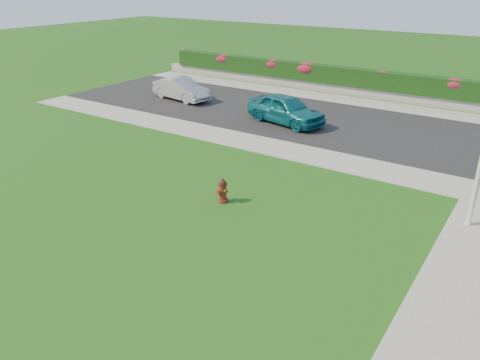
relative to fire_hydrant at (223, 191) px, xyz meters
The scene contains 14 objects.
ground 3.40m from the fire_hydrant, 78.49° to the right, with size 120.00×120.00×0.00m, color black.
street_far 11.54m from the fire_hydrant, 112.03° to the left, with size 26.00×8.00×0.04m, color black.
sidewalk_far 7.80m from the fire_hydrant, 133.11° to the left, with size 24.00×2.00×0.04m, color gray.
sidewalk_beyond 15.70m from the fire_hydrant, 91.19° to the left, with size 34.00×2.00×0.04m, color gray.
retaining_wall 17.19m from the fire_hydrant, 91.09° to the left, with size 34.00×0.40×0.60m, color gray.
hedge 17.31m from the fire_hydrant, 91.08° to the left, with size 32.00×0.90×1.10m, color black.
fire_hydrant is the anchor object (origin of this frame).
sedan_teal 9.63m from the fire_hydrant, 106.05° to the left, with size 1.74×4.33×1.48m, color #0E5D6A.
sedan_silver 14.50m from the fire_hydrant, 135.88° to the left, with size 1.39×3.98×1.31m, color #A8ACB0.
flower_clump_a 21.15m from the fire_hydrant, 125.54° to the left, with size 1.42×0.91×0.71m, color #A71C37.
flower_clump_b 18.99m from the fire_hydrant, 115.01° to the left, with size 1.36×0.88×0.68m, color #A71C37.
flower_clump_c 18.06m from the fire_hydrant, 107.61° to the left, with size 1.54×0.99×0.77m, color #A71C37.
flower_clump_d 17.23m from the fire_hydrant, 91.12° to the left, with size 1.02×0.66×0.51m, color #A71C37.
flower_clump_e 17.65m from the fire_hydrant, 77.35° to the left, with size 1.32×0.85×0.66m, color #A71C37.
Camera 1 is at (7.79, -8.24, 7.06)m, focal length 35.00 mm.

